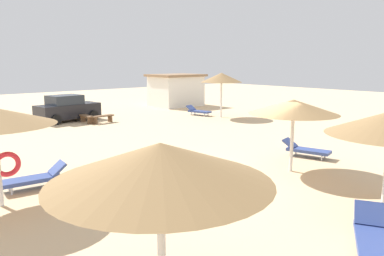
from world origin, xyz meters
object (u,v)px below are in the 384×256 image
at_px(lounger_1, 305,149).
at_px(beach_cabana, 176,90).
at_px(parasol_3, 160,163).
at_px(lounger_2, 36,178).
at_px(parked_car, 67,109).
at_px(bench_1, 87,117).
at_px(parasol_1, 294,107).
at_px(parasol_0, 221,78).
at_px(lounger_0, 198,111).
at_px(bench_0, 103,118).
at_px(lounger_4, 372,236).

height_order(lounger_1, beach_cabana, beach_cabana).
relative_size(parasol_3, lounger_2, 1.61).
bearing_deg(beach_cabana, parked_car, -169.27).
height_order(bench_1, beach_cabana, beach_cabana).
relative_size(parasol_1, lounger_2, 1.60).
xyz_separation_m(parasol_0, lounger_2, (-14.94, -6.79, -2.46)).
bearing_deg(parasol_3, lounger_0, 46.96).
xyz_separation_m(lounger_2, bench_0, (7.42, 9.95, 0.03)).
relative_size(parasol_3, lounger_4, 1.61).
height_order(lounger_1, bench_0, lounger_1).
xyz_separation_m(parasol_0, beach_cabana, (1.82, 7.42, -1.36)).
bearing_deg(bench_1, parasol_3, -111.98).
bearing_deg(parasol_3, lounger_1, 22.16).
relative_size(lounger_1, bench_0, 1.31).
distance_m(parasol_1, parasol_3, 8.85).
height_order(parasol_1, lounger_2, parasol_1).
bearing_deg(lounger_2, bench_0, 53.28).
bearing_deg(lounger_4, parasol_1, 51.16).
bearing_deg(parasol_0, beach_cabana, 76.19).
bearing_deg(parasol_3, parked_car, 71.15).
xyz_separation_m(parasol_1, bench_0, (-0.06, 14.07, -1.96)).
distance_m(parasol_0, parasol_1, 13.22).
relative_size(lounger_1, beach_cabana, 0.45).
xyz_separation_m(lounger_0, lounger_4, (-10.43, -17.11, 0.01)).
xyz_separation_m(parasol_0, bench_0, (-7.51, 3.16, -2.43)).
xyz_separation_m(lounger_0, bench_1, (-7.69, 2.09, 0.03)).
distance_m(parasol_0, lounger_0, 3.09).
height_order(parasol_0, lounger_2, parasol_0).
distance_m(parasol_0, bench_1, 9.45).
relative_size(parasol_1, parasol_3, 1.00).
xyz_separation_m(lounger_1, bench_0, (-2.24, 13.27, 0.03)).
xyz_separation_m(lounger_4, bench_0, (3.49, 18.49, 0.02)).
relative_size(lounger_1, bench_1, 1.32).
bearing_deg(lounger_4, bench_0, 79.31).
bearing_deg(lounger_4, lounger_0, 58.63).
relative_size(lounger_0, parked_car, 0.48).
distance_m(lounger_0, parked_car, 9.07).
bearing_deg(lounger_0, beach_cabana, 66.93).
bearing_deg(beach_cabana, lounger_2, -139.72).
height_order(parasol_0, parasol_1, parasol_0).
distance_m(lounger_1, bench_1, 14.30).
bearing_deg(parasol_3, bench_1, 68.02).
xyz_separation_m(parasol_1, lounger_0, (6.88, 12.70, -1.99)).
distance_m(parasol_0, lounger_2, 16.59).
xyz_separation_m(lounger_0, beach_cabana, (2.40, 5.63, 1.10)).
xyz_separation_m(parasol_0, bench_1, (-8.27, 3.87, -2.43)).
bearing_deg(parasol_0, bench_1, 154.90).
xyz_separation_m(parasol_1, bench_1, (-0.82, 14.78, -1.96)).
relative_size(lounger_0, bench_1, 1.32).
relative_size(parasol_3, bench_0, 2.04).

